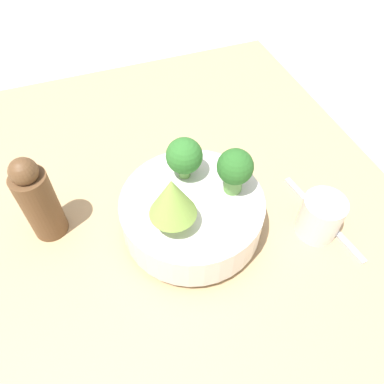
# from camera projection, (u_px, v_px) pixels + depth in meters

# --- Properties ---
(ground_plane) EXTENTS (6.00, 6.00, 0.00)m
(ground_plane) POSITION_uv_depth(u_px,v_px,m) (179.00, 263.00, 0.63)
(ground_plane) COLOR beige
(table) EXTENTS (1.12, 0.85, 0.04)m
(table) POSITION_uv_depth(u_px,v_px,m) (179.00, 257.00, 0.62)
(table) COLOR tan
(table) RESTS_ON ground_plane
(bowl) EXTENTS (0.23, 0.23, 0.08)m
(bowl) POSITION_uv_depth(u_px,v_px,m) (192.00, 213.00, 0.60)
(bowl) COLOR silver
(bowl) RESTS_ON table
(broccoli_floret_front) EXTENTS (0.06, 0.06, 0.08)m
(broccoli_floret_front) POSITION_uv_depth(u_px,v_px,m) (235.00, 169.00, 0.55)
(broccoli_floret_front) COLOR #609347
(broccoli_floret_front) RESTS_ON bowl
(romanesco_piece_far) EXTENTS (0.07, 0.07, 0.10)m
(romanesco_piece_far) POSITION_uv_depth(u_px,v_px,m) (172.00, 198.00, 0.50)
(romanesco_piece_far) COLOR #6BA34C
(romanesco_piece_far) RESTS_ON bowl
(broccoli_floret_right) EXTENTS (0.06, 0.06, 0.07)m
(broccoli_floret_right) POSITION_uv_depth(u_px,v_px,m) (184.00, 156.00, 0.57)
(broccoli_floret_right) COLOR #6BA34C
(broccoli_floret_right) RESTS_ON bowl
(cup) EXTENTS (0.07, 0.07, 0.08)m
(cup) POSITION_uv_depth(u_px,v_px,m) (320.00, 217.00, 0.60)
(cup) COLOR silver
(cup) RESTS_ON table
(pepper_mill) EXTENTS (0.06, 0.06, 0.16)m
(pepper_mill) POSITION_uv_depth(u_px,v_px,m) (38.00, 200.00, 0.57)
(pepper_mill) COLOR brown
(pepper_mill) RESTS_ON table
(fork) EXTENTS (0.20, 0.04, 0.01)m
(fork) POSITION_uv_depth(u_px,v_px,m) (322.00, 217.00, 0.64)
(fork) COLOR #B2B2B7
(fork) RESTS_ON table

